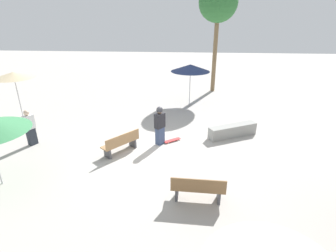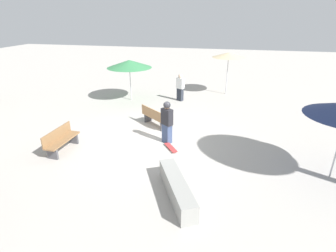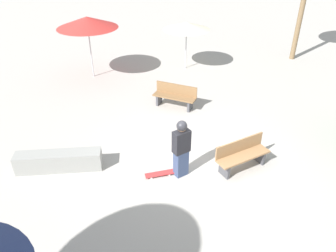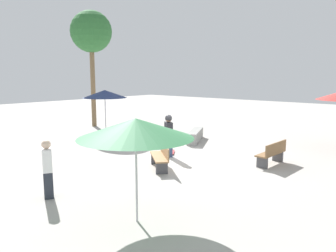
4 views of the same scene
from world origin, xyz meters
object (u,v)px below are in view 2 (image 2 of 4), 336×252
concrete_ledge (177,189)px  bench_far (155,117)px  skateboard (171,147)px  shade_umbrella_tan (229,55)px  shade_umbrella_green (129,64)px  skater_main (167,121)px  bystander_watching (180,87)px  bench_near (61,140)px

concrete_ledge → bench_far: bearing=22.2°
skateboard → shade_umbrella_tan: 8.48m
concrete_ledge → skateboard: bearing=15.5°
shade_umbrella_tan → shade_umbrella_green: shade_umbrella_tan is taller
skater_main → skateboard: (-0.51, -0.26, -0.85)m
bystander_watching → skater_main: bearing=122.7°
skater_main → skateboard: 1.03m
skater_main → shade_umbrella_green: bearing=159.2°
bench_far → shade_umbrella_tan: 6.96m
bench_near → bystander_watching: (6.95, -3.18, 0.35)m
concrete_ledge → bench_far: size_ratio=1.50×
bench_far → bystander_watching: 4.01m
skater_main → concrete_ledge: 3.43m
shade_umbrella_green → bench_near: bearing=176.8°
shade_umbrella_tan → bystander_watching: bearing=127.8°
concrete_ledge → bystander_watching: bearing=9.7°
bench_near → bench_far: bearing=139.5°
skateboard → bystander_watching: bearing=150.7°
bench_near → shade_umbrella_green: shade_umbrella_green is taller
shade_umbrella_tan → bystander_watching: size_ratio=1.64×
skater_main → bystander_watching: skater_main is taller
bench_near → shade_umbrella_green: 6.64m
skater_main → bench_near: skater_main is taller
bench_near → bench_far: same height
skater_main → bench_near: 3.97m
skateboard → shade_umbrella_tan: size_ratio=0.30×
concrete_ledge → shade_umbrella_green: bearing=27.8°
bench_near → bystander_watching: size_ratio=1.04×
skateboard → bench_far: bench_far is taller
skateboard → bench_near: bench_near is taller
shade_umbrella_green → shade_umbrella_tan: bearing=-64.9°
bench_near → shade_umbrella_tan: 10.81m
skater_main → shade_umbrella_tan: shade_umbrella_tan is taller
bench_far → shade_umbrella_green: (3.44, 2.38, 1.68)m
shade_umbrella_tan → bystander_watching: shade_umbrella_tan is taller
shade_umbrella_green → bench_far: bearing=-145.3°
concrete_ledge → bench_near: (1.70, 4.65, 0.15)m
shade_umbrella_tan → skater_main: bearing=164.2°
skater_main → skateboard: skater_main is taller
bench_far → skateboard: bearing=-20.3°
bench_near → bench_far: (2.98, -2.74, 0.00)m
bench_far → bystander_watching: (3.97, -0.43, 0.35)m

